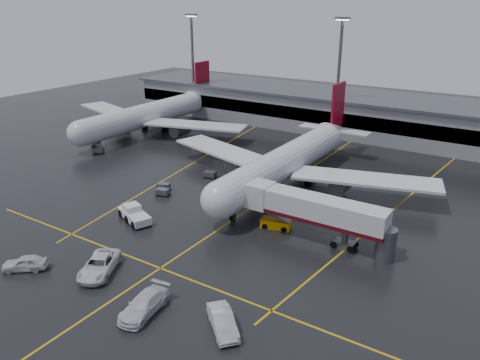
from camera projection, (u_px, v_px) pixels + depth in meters
The scene contains 22 objects.
ground at pixel (258, 203), 71.46m from camera, with size 220.00×220.00×0.00m, color black.
apron_line_centre at pixel (258, 203), 71.45m from camera, with size 0.25×90.00×0.02m, color gold.
apron_line_stop at pixel (160, 268), 54.20m from camera, with size 60.00×0.25×0.02m, color gold.
apron_line_left at pixel (195, 162), 89.42m from camera, with size 0.25×70.00×0.02m, color gold.
apron_line_right at pixel (396, 207), 70.18m from camera, with size 0.25×70.00×0.02m, color gold.
terminal at pixel (366, 114), 107.49m from camera, with size 122.00×19.00×8.60m.
light_mast_left at pixel (193, 59), 121.97m from camera, with size 3.00×1.20×25.45m.
light_mast_mid at pixel (339, 71), 101.72m from camera, with size 3.00×1.20×25.45m.
main_airliner at pixel (289, 160), 77.55m from camera, with size 48.80×45.60×14.10m.
second_airliner at pixel (150, 114), 108.22m from camera, with size 48.80×45.60×14.10m.
jet_bridge at pixel (315, 212), 59.33m from camera, with size 19.90×3.40×6.05m.
pushback_tractor at pixel (134, 214), 65.66m from camera, with size 6.64×4.62×2.20m.
belt_loader at pixel (276, 224), 63.57m from camera, with size 4.28×2.60×2.54m.
service_van_a at pixel (99, 265), 53.01m from camera, with size 3.16×6.85×1.90m, color white.
service_van_b at pixel (144, 305), 46.23m from camera, with size 2.60×6.40×1.86m, color silver.
service_van_c at pixel (223, 321), 43.86m from camera, with size 1.93×5.54×1.82m, color silver.
service_van_d at pixel (25, 263), 53.67m from camera, with size 1.99×4.95×1.69m, color silver.
baggage_cart_a at pixel (163, 192), 74.11m from camera, with size 2.25×1.74×1.12m.
baggage_cart_b at pixel (164, 186), 76.28m from camera, with size 2.33×1.91×1.12m.
baggage_cart_c at pixel (210, 174), 81.48m from camera, with size 2.25×1.73×1.12m.
baggage_cart_d at pixel (95, 139), 101.70m from camera, with size 2.30×1.84×1.12m.
baggage_cart_e at pixel (98, 150), 94.37m from camera, with size 2.38×2.09×1.12m.
Camera 1 is at (33.16, -56.47, 28.94)m, focal length 35.32 mm.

